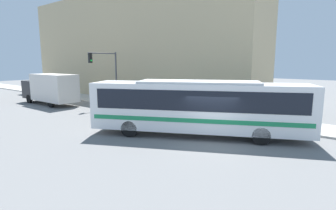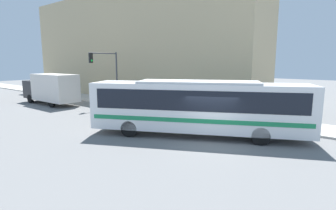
{
  "view_description": "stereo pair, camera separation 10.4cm",
  "coord_description": "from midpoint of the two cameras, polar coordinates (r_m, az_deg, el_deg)",
  "views": [
    {
      "loc": [
        -12.44,
        -6.49,
        4.31
      ],
      "look_at": [
        1.51,
        4.34,
        1.4
      ],
      "focal_mm": 28.0,
      "sensor_mm": 36.0,
      "label": 1
    },
    {
      "loc": [
        -12.38,
        -6.57,
        4.31
      ],
      "look_at": [
        1.51,
        4.34,
        1.4
      ],
      "focal_mm": 28.0,
      "sensor_mm": 36.0,
      "label": 2
    }
  ],
  "objects": [
    {
      "name": "ground_plane",
      "position": [
        14.67,
        10.03,
        -7.86
      ],
      "size": [
        120.0,
        120.0,
        0.0
      ],
      "primitive_type": "plane",
      "color": "slate"
    },
    {
      "name": "sidewalk",
      "position": [
        32.67,
        -16.68,
        1.51
      ],
      "size": [
        3.36,
        70.0,
        0.13
      ],
      "color": "#B7B2A8",
      "rests_on": "ground_plane"
    },
    {
      "name": "building_facade",
      "position": [
        33.47,
        -7.87,
        12.54
      ],
      "size": [
        6.0,
        32.89,
        12.42
      ],
      "color": "tan",
      "rests_on": "ground_plane"
    },
    {
      "name": "city_bus",
      "position": [
        15.32,
        6.71,
        0.11
      ],
      "size": [
        7.69,
        12.23,
        3.23
      ],
      "rotation": [
        0.0,
        0.0,
        0.46
      ],
      "color": "white",
      "rests_on": "ground_plane"
    },
    {
      "name": "delivery_truck",
      "position": [
        29.3,
        -24.04,
        3.41
      ],
      "size": [
        2.27,
        7.51,
        3.1
      ],
      "color": "silver",
      "rests_on": "ground_plane"
    },
    {
      "name": "fire_hydrant",
      "position": [
        20.4,
        8.93,
        -1.57
      ],
      "size": [
        0.22,
        0.3,
        0.7
      ],
      "color": "#999999",
      "rests_on": "sidewalk"
    },
    {
      "name": "traffic_light_pole",
      "position": [
        26.24,
        -12.92,
        7.72
      ],
      "size": [
        3.28,
        0.35,
        5.13
      ],
      "color": "#47474C",
      "rests_on": "sidewalk"
    }
  ]
}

